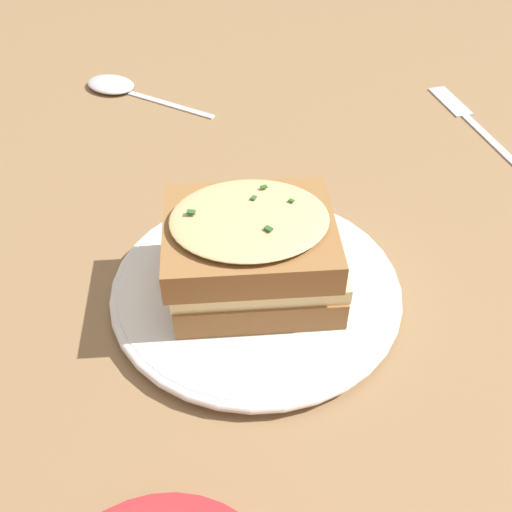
{
  "coord_description": "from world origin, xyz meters",
  "views": [
    {
      "loc": [
        -0.1,
        -0.33,
        0.36
      ],
      "look_at": [
        0.02,
        -0.02,
        0.04
      ],
      "focal_mm": 42.0,
      "sensor_mm": 36.0,
      "label": 1
    }
  ],
  "objects": [
    {
      "name": "ground_plane",
      "position": [
        0.0,
        0.0,
        0.0
      ],
      "size": [
        2.4,
        2.4,
        0.0
      ],
      "primitive_type": "plane",
      "color": "olive"
    },
    {
      "name": "sandwich",
      "position": [
        0.02,
        -0.02,
        0.05
      ],
      "size": [
        0.16,
        0.14,
        0.07
      ],
      "rotation": [
        0.0,
        0.0,
        2.86
      ],
      "color": "olive",
      "rests_on": "dinner_plate"
    },
    {
      "name": "dinner_plate",
      "position": [
        0.02,
        -0.02,
        0.01
      ],
      "size": [
        0.23,
        0.23,
        0.01
      ],
      "color": "white",
      "rests_on": "ground_plane"
    },
    {
      "name": "spoon",
      "position": [
        -0.02,
        0.37,
        0.0
      ],
      "size": [
        0.14,
        0.15,
        0.01
      ],
      "rotation": [
        0.0,
        0.0,
        0.7
      ],
      "color": "silver",
      "rests_on": "ground_plane"
    },
    {
      "name": "fork",
      "position": [
        0.35,
        0.16,
        0.0
      ],
      "size": [
        0.03,
        0.18,
        0.0
      ],
      "rotation": [
        0.0,
        0.0,
        6.2
      ],
      "color": "silver",
      "rests_on": "ground_plane"
    }
  ]
}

